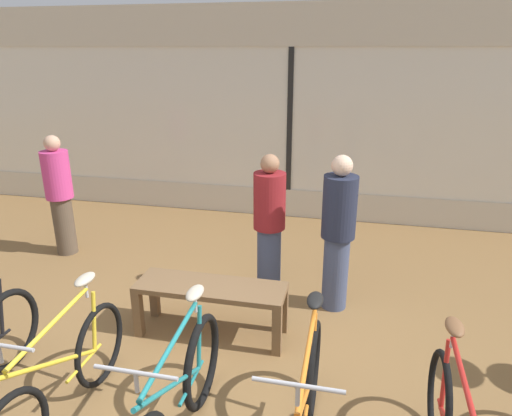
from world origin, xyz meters
TOP-DOWN VIEW (x-y plane):
  - ground_plane at (0.00, 0.00)m, footprint 24.00×24.00m
  - shop_back_wall at (0.00, 4.20)m, footprint 12.00×0.08m
  - bicycle_center_left at (-0.89, -0.46)m, footprint 0.46×1.67m
  - bicycle_center at (-0.01, -0.53)m, footprint 0.46×1.74m
  - display_bench at (-0.21, 0.83)m, footprint 1.40×0.44m
  - customer_near_rack at (0.16, 1.73)m, footprint 0.47×0.47m
  - customer_by_window at (0.89, 1.57)m, footprint 0.47×0.47m
  - customer_mid_floor at (-2.66, 2.16)m, footprint 0.41×0.41m

SIDE VIEW (x-z plane):
  - ground_plane at x=0.00m, z-range 0.00..0.00m
  - bicycle_center_left at x=-0.89m, z-range -0.13..0.88m
  - bicycle_center at x=-0.01m, z-range -0.13..0.90m
  - display_bench at x=-0.21m, z-range 0.16..0.68m
  - customer_near_rack at x=0.16m, z-range 0.03..1.60m
  - customer_mid_floor at x=-2.66m, z-range 0.03..1.61m
  - customer_by_window at x=0.89m, z-range 0.04..1.67m
  - shop_back_wall at x=0.00m, z-range 0.04..3.24m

